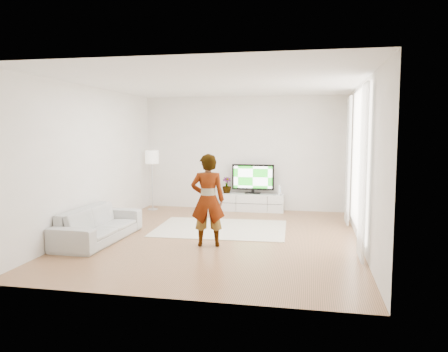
% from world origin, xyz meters
% --- Properties ---
extents(floor, '(6.00, 6.00, 0.00)m').
position_xyz_m(floor, '(0.00, 0.00, 0.00)').
color(floor, '#B0764F').
rests_on(floor, ground).
extents(ceiling, '(6.00, 6.00, 0.00)m').
position_xyz_m(ceiling, '(0.00, 0.00, 2.80)').
color(ceiling, white).
rests_on(ceiling, wall_back).
extents(wall_left, '(0.02, 6.00, 2.80)m').
position_xyz_m(wall_left, '(-2.50, 0.00, 1.40)').
color(wall_left, white).
rests_on(wall_left, floor).
extents(wall_right, '(0.02, 6.00, 2.80)m').
position_xyz_m(wall_right, '(2.50, 0.00, 1.40)').
color(wall_right, white).
rests_on(wall_right, floor).
extents(wall_back, '(5.00, 0.02, 2.80)m').
position_xyz_m(wall_back, '(0.00, 3.00, 1.40)').
color(wall_back, white).
rests_on(wall_back, floor).
extents(wall_front, '(5.00, 0.02, 2.80)m').
position_xyz_m(wall_front, '(0.00, -3.00, 1.40)').
color(wall_front, white).
rests_on(wall_front, floor).
extents(window, '(0.01, 2.60, 2.50)m').
position_xyz_m(window, '(2.48, 0.30, 1.45)').
color(window, white).
rests_on(window, wall_right).
extents(curtain_near, '(0.04, 0.70, 2.60)m').
position_xyz_m(curtain_near, '(2.40, -1.00, 1.35)').
color(curtain_near, white).
rests_on(curtain_near, floor).
extents(curtain_far, '(0.04, 0.70, 2.60)m').
position_xyz_m(curtain_far, '(2.40, 1.60, 1.35)').
color(curtain_far, white).
rests_on(curtain_far, floor).
extents(media_console, '(1.52, 0.43, 0.43)m').
position_xyz_m(media_console, '(0.27, 2.76, 0.21)').
color(media_console, silver).
rests_on(media_console, floor).
extents(television, '(1.03, 0.20, 0.72)m').
position_xyz_m(television, '(0.27, 2.79, 0.82)').
color(television, black).
rests_on(television, media_console).
extents(game_console, '(0.08, 0.17, 0.22)m').
position_xyz_m(game_console, '(0.93, 2.76, 0.54)').
color(game_console, white).
rests_on(game_console, media_console).
extents(potted_plant, '(0.27, 0.27, 0.39)m').
position_xyz_m(potted_plant, '(-0.38, 2.77, 0.62)').
color(potted_plant, '#3F7238').
rests_on(potted_plant, media_console).
extents(rug, '(2.65, 1.96, 0.01)m').
position_xyz_m(rug, '(-0.11, 0.72, 0.01)').
color(rug, beige).
rests_on(rug, floor).
extents(player, '(0.64, 0.49, 1.57)m').
position_xyz_m(player, '(-0.06, -0.62, 0.80)').
color(player, '#334772').
rests_on(player, rug).
extents(sofa, '(0.85, 2.05, 0.59)m').
position_xyz_m(sofa, '(-2.06, -0.63, 0.30)').
color(sofa, '#AFAFAA').
rests_on(sofa, floor).
extents(floor_lamp, '(0.33, 0.33, 1.47)m').
position_xyz_m(floor_lamp, '(-2.20, 2.45, 1.25)').
color(floor_lamp, silver).
rests_on(floor_lamp, floor).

